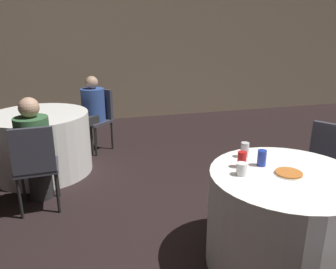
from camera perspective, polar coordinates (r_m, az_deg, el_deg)
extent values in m
plane|color=black|center=(2.81, 14.47, -20.99)|extent=(16.00, 16.00, 0.00)
cube|color=gray|center=(6.58, -5.00, 15.04)|extent=(16.00, 0.06, 2.80)
cylinder|color=white|center=(2.67, 19.19, -13.90)|extent=(1.10, 1.10, 0.76)
cylinder|color=white|center=(4.36, -21.23, -1.44)|extent=(1.19, 1.19, 0.76)
cube|color=#383842|center=(3.38, 25.19, -6.42)|extent=(0.55, 0.55, 0.04)
cube|color=#383842|center=(3.47, 26.61, -1.84)|extent=(0.25, 0.35, 0.43)
cylinder|color=black|center=(3.30, 26.59, -11.77)|extent=(0.03, 0.03, 0.42)
cylinder|color=black|center=(3.38, 21.01, -10.27)|extent=(0.03, 0.03, 0.42)
cylinder|color=black|center=(3.67, 22.98, -8.20)|extent=(0.03, 0.03, 0.42)
cube|color=#383842|center=(3.48, -21.87, -5.28)|extent=(0.42, 0.42, 0.04)
cube|color=#383842|center=(3.23, -22.51, -2.63)|extent=(0.38, 0.07, 0.43)
cylinder|color=black|center=(3.75, -23.94, -7.76)|extent=(0.03, 0.03, 0.42)
cylinder|color=black|center=(3.72, -18.72, -7.31)|extent=(0.03, 0.03, 0.42)
cylinder|color=black|center=(3.44, -24.40, -10.15)|extent=(0.03, 0.03, 0.42)
cylinder|color=black|center=(3.41, -18.67, -9.67)|extent=(0.03, 0.03, 0.42)
cube|color=#383842|center=(4.90, -12.68, 2.21)|extent=(0.56, 0.56, 0.04)
cube|color=#383842|center=(4.96, -11.39, 5.33)|extent=(0.29, 0.32, 0.43)
cylinder|color=black|center=(4.74, -12.52, -1.26)|extent=(0.03, 0.03, 0.42)
cylinder|color=black|center=(4.98, -15.26, -0.52)|extent=(0.03, 0.03, 0.42)
cylinder|color=black|center=(4.96, -9.73, -0.18)|extent=(0.03, 0.03, 0.42)
cylinder|color=black|center=(5.19, -12.49, 0.47)|extent=(0.03, 0.03, 0.42)
cylinder|color=#282828|center=(3.77, -21.35, -6.95)|extent=(0.24, 0.24, 0.46)
cube|color=#282828|center=(3.56, -21.92, -3.57)|extent=(0.32, 0.34, 0.12)
cylinder|color=#38663D|center=(3.39, -22.39, -1.19)|extent=(0.32, 0.32, 0.49)
sphere|color=tan|center=(3.31, -23.09, 4.35)|extent=(0.19, 0.19, 0.19)
cylinder|color=#282828|center=(4.82, -14.37, -0.82)|extent=(0.24, 0.24, 0.46)
cube|color=#282828|center=(4.81, -13.67, 2.71)|extent=(0.45, 0.45, 0.12)
cylinder|color=#33519E|center=(4.84, -12.89, 5.08)|extent=(0.33, 0.33, 0.46)
sphere|color=tan|center=(4.78, -13.16, 8.83)|extent=(0.18, 0.18, 0.18)
cylinder|color=white|center=(2.49, 20.26, -6.48)|extent=(0.20, 0.20, 0.01)
cylinder|color=#BC6628|center=(2.48, 20.29, -6.29)|extent=(0.19, 0.19, 0.01)
cylinder|color=red|center=(2.49, 12.74, -4.28)|extent=(0.07, 0.07, 0.12)
cylinder|color=#1E38A5|center=(2.56, 16.02, -3.96)|extent=(0.07, 0.07, 0.12)
cylinder|color=silver|center=(2.69, 13.21, -2.63)|extent=(0.07, 0.07, 0.12)
cylinder|color=white|center=(2.37, 12.70, -5.89)|extent=(0.08, 0.08, 0.09)
cylinder|color=red|center=(4.17, -22.91, 3.58)|extent=(0.07, 0.07, 0.09)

